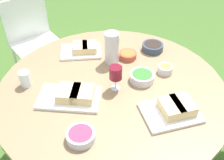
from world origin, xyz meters
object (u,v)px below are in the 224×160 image
object	(u,v)px
dining_table	(112,96)
chair_near_right	(33,37)
wine_glass	(116,73)
water_pitcher	(112,48)

from	to	relation	value
dining_table	chair_near_right	bearing A→B (deg)	-90.78
chair_near_right	wine_glass	xyz separation A→B (m)	(0.01, 1.26, 0.32)
chair_near_right	wine_glass	world-z (taller)	wine_glass
water_pitcher	wine_glass	bearing A→B (deg)	56.01
water_pitcher	dining_table	bearing A→B (deg)	51.70
wine_glass	water_pitcher	bearing A→B (deg)	-123.99
dining_table	wine_glass	bearing A→B (deg)	113.02
dining_table	wine_glass	world-z (taller)	wine_glass
chair_near_right	water_pitcher	distance (m)	1.07
water_pitcher	wine_glass	distance (m)	0.30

